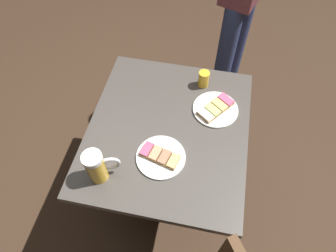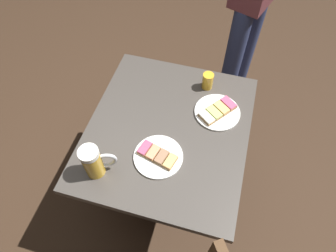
{
  "view_description": "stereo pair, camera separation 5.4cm",
  "coord_description": "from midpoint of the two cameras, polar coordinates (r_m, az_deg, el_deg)",
  "views": [
    {
      "loc": [
        0.15,
        -0.73,
        1.82
      ],
      "look_at": [
        0.0,
        0.0,
        0.72
      ],
      "focal_mm": 31.67,
      "sensor_mm": 36.0,
      "label": 1
    },
    {
      "loc": [
        0.2,
        -0.72,
        1.82
      ],
      "look_at": [
        0.0,
        0.0,
        0.72
      ],
      "focal_mm": 31.67,
      "sensor_mm": 36.0,
      "label": 2
    }
  ],
  "objects": [
    {
      "name": "ground_plane",
      "position": [
        1.97,
        0.8,
        -11.91
      ],
      "size": [
        6.0,
        6.0,
        0.0
      ],
      "primitive_type": "plane",
      "color": "#382619"
    },
    {
      "name": "plate_far",
      "position": [
        1.41,
        10.57,
        2.73
      ],
      "size": [
        0.21,
        0.21,
        0.03
      ],
      "color": "white",
      "rests_on": "cafe_table"
    },
    {
      "name": "beer_mug",
      "position": [
        1.2,
        -12.85,
        -6.75
      ],
      "size": [
        0.13,
        0.09,
        0.16
      ],
      "color": "gold",
      "rests_on": "cafe_table"
    },
    {
      "name": "beer_glass_small",
      "position": [
        1.49,
        8.69,
        8.55
      ],
      "size": [
        0.05,
        0.05,
        0.09
      ],
      "primitive_type": "cylinder",
      "color": "gold",
      "rests_on": "cafe_table"
    },
    {
      "name": "plate_near",
      "position": [
        1.26,
        -0.81,
        -5.81
      ],
      "size": [
        0.21,
        0.21,
        0.03
      ],
      "color": "white",
      "rests_on": "cafe_table"
    },
    {
      "name": "cafe_table",
      "position": [
        1.47,
        1.06,
        -3.66
      ],
      "size": [
        0.72,
        0.82,
        0.7
      ],
      "color": "black",
      "rests_on": "ground_plane"
    }
  ]
}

